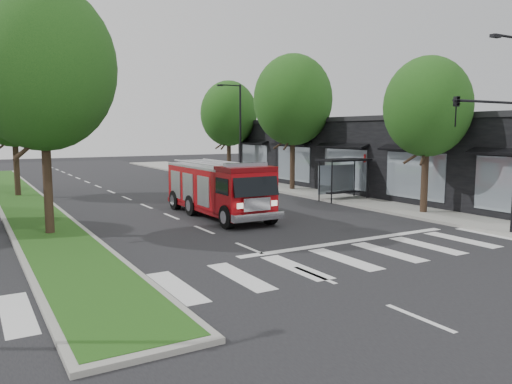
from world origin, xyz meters
The scene contains 13 objects.
ground centered at (0.00, 0.00, 0.00)m, with size 140.00×140.00×0.00m, color black.
sidewalk_right centered at (12.50, 10.00, 0.07)m, with size 5.00×80.00×0.15m, color gray.
median centered at (-6.00, 18.00, 0.08)m, with size 3.00×50.00×0.15m.
storefront_row centered at (17.00, 10.00, 2.50)m, with size 8.00×30.00×5.00m, color black.
bus_shelter centered at (11.20, 8.15, 2.04)m, with size 3.20×1.60×2.61m.
tree_right_near centered at (11.50, 2.00, 5.51)m, with size 4.40×4.40×8.05m.
tree_right_mid centered at (11.50, 14.00, 6.49)m, with size 5.60×5.60×9.72m.
tree_right_far centered at (11.50, 24.00, 5.84)m, with size 5.00×5.00×8.73m.
tree_median_near centered at (-6.00, 6.00, 6.81)m, with size 5.80×5.80×10.16m.
tree_median_far centered at (-6.00, 20.00, 6.49)m, with size 5.60×5.60×9.72m.
streetlight_right_near centered at (9.61, -3.50, 4.67)m, with size 4.08×0.22×8.00m.
streetlight_right_far centered at (10.35, 20.00, 4.48)m, with size 2.11×0.20×8.00m.
fire_engine centered at (2.12, 6.92, 1.38)m, with size 2.58×8.29×2.87m.
Camera 1 is at (-8.83, -15.65, 4.29)m, focal length 35.00 mm.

